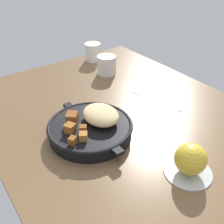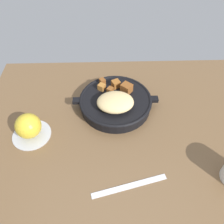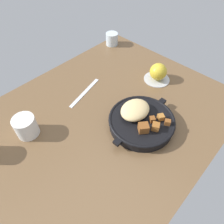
# 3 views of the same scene
# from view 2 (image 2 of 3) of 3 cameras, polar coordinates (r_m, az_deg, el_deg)

# --- Properties ---
(ground_plane) EXTENTS (1.02, 0.82, 0.02)m
(ground_plane) POSITION_cam_2_polar(r_m,az_deg,el_deg) (0.75, 5.10, -6.97)
(ground_plane) COLOR brown
(cast_iron_skillet) EXTENTS (0.30, 0.25, 0.08)m
(cast_iron_skillet) POSITION_cam_2_polar(r_m,az_deg,el_deg) (0.80, 0.87, 2.59)
(cast_iron_skillet) COLOR black
(cast_iron_skillet) RESTS_ON ground_plane
(saucer_plate) EXTENTS (0.12, 0.12, 0.01)m
(saucer_plate) POSITION_cam_2_polar(r_m,az_deg,el_deg) (0.78, -19.23, -5.24)
(saucer_plate) COLOR #B7BABF
(saucer_plate) RESTS_ON ground_plane
(red_apple) EXTENTS (0.08, 0.08, 0.08)m
(red_apple) POSITION_cam_2_polar(r_m,az_deg,el_deg) (0.75, -20.03, -3.27)
(red_apple) COLOR gold
(red_apple) RESTS_ON saucer_plate
(butter_knife) EXTENTS (0.21, 0.07, 0.00)m
(butter_knife) POSITION_cam_2_polar(r_m,az_deg,el_deg) (0.65, 4.38, -17.77)
(butter_knife) COLOR silver
(butter_knife) RESTS_ON ground_plane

